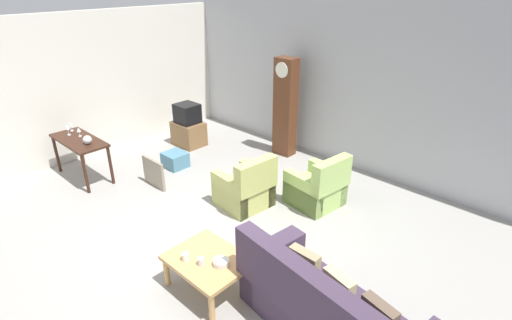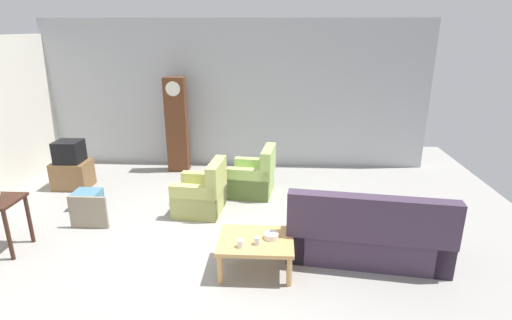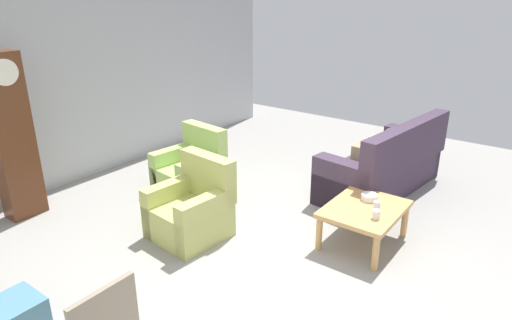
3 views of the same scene
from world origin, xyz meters
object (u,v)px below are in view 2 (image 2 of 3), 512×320
object	(u,v)px
couch_floral	(367,235)
grandfather_clock	(177,125)
tv_crt	(69,151)
tv_stand_cabinet	(73,175)
armchair_olive_far	(254,178)
framed_picture_leaning	(88,212)
armchair_olive_near	(202,195)
cup_blue_rimmed	(257,241)
bowl_white_stacked	(271,236)
coffee_table_wood	(256,243)
storage_box_blue	(87,199)
cup_white_porcelain	(241,243)

from	to	relation	value
couch_floral	grandfather_clock	world-z (taller)	grandfather_clock
tv_crt	tv_stand_cabinet	bearing A→B (deg)	0.00
armchair_olive_far	grandfather_clock	world-z (taller)	grandfather_clock
tv_stand_cabinet	tv_crt	bearing A→B (deg)	0.00
tv_crt	framed_picture_leaning	world-z (taller)	tv_crt
couch_floral	armchair_olive_near	xyz separation A→B (m)	(-2.49, 1.30, -0.05)
armchair_olive_near	cup_blue_rimmed	size ratio (longest dim) A/B	9.80
armchair_olive_far	tv_stand_cabinet	bearing A→B (deg)	178.08
armchair_olive_far	bowl_white_stacked	xyz separation A→B (m)	(0.37, -2.46, 0.17)
couch_floral	coffee_table_wood	size ratio (longest dim) A/B	2.28
armchair_olive_near	cup_blue_rimmed	xyz separation A→B (m)	(1.04, -1.78, 0.19)
armchair_olive_far	grandfather_clock	distance (m)	2.24
armchair_olive_far	framed_picture_leaning	size ratio (longest dim) A/B	1.53
framed_picture_leaning	storage_box_blue	size ratio (longest dim) A/B	1.35
grandfather_clock	cup_white_porcelain	world-z (taller)	grandfather_clock
tv_stand_cabinet	framed_picture_leaning	distance (m)	1.95
tv_crt	cup_white_porcelain	bearing A→B (deg)	-38.17
coffee_table_wood	bowl_white_stacked	xyz separation A→B (m)	(0.20, 0.03, 0.10)
armchair_olive_near	grandfather_clock	distance (m)	2.36
armchair_olive_near	storage_box_blue	distance (m)	2.05
cup_white_porcelain	bowl_white_stacked	size ratio (longest dim) A/B	0.51
cup_blue_rimmed	bowl_white_stacked	bearing A→B (deg)	42.00
tv_stand_cabinet	tv_crt	size ratio (longest dim) A/B	1.42
grandfather_clock	storage_box_blue	distance (m)	2.47
armchair_olive_near	coffee_table_wood	distance (m)	1.95
cup_blue_rimmed	armchair_olive_near	bearing A→B (deg)	120.27
tv_crt	cup_blue_rimmed	xyz separation A→B (m)	(3.78, -2.74, -0.25)
coffee_table_wood	tv_crt	xyz separation A→B (m)	(-3.76, 2.62, 0.36)
couch_floral	storage_box_blue	size ratio (longest dim) A/B	4.95
tv_crt	coffee_table_wood	bearing A→B (deg)	-34.84
armchair_olive_near	framed_picture_leaning	xyz separation A→B (m)	(-1.67, -0.67, -0.04)
tv_stand_cabinet	cup_white_porcelain	world-z (taller)	cup_white_porcelain
couch_floral	armchair_olive_near	distance (m)	2.82
couch_floral	framed_picture_leaning	distance (m)	4.21
armchair_olive_near	framed_picture_leaning	size ratio (longest dim) A/B	1.53
couch_floral	tv_stand_cabinet	xyz separation A→B (m)	(-5.24, 2.26, -0.09)
coffee_table_wood	framed_picture_leaning	xyz separation A→B (m)	(-2.68, 0.99, -0.12)
armchair_olive_far	bowl_white_stacked	world-z (taller)	armchair_olive_far
armchair_olive_near	coffee_table_wood	xyz separation A→B (m)	(1.02, -1.66, 0.08)
cup_blue_rimmed	tv_stand_cabinet	bearing A→B (deg)	144.08
coffee_table_wood	storage_box_blue	distance (m)	3.52
grandfather_clock	tv_crt	xyz separation A→B (m)	(-1.85, -1.11, -0.28)
storage_box_blue	cup_blue_rimmed	world-z (taller)	cup_blue_rimmed
tv_stand_cabinet	storage_box_blue	xyz separation A→B (m)	(0.70, -0.89, -0.11)
armchair_olive_near	coffee_table_wood	size ratio (longest dim) A/B	0.96
bowl_white_stacked	cup_white_porcelain	bearing A→B (deg)	-148.00
armchair_olive_near	bowl_white_stacked	xyz separation A→B (m)	(1.21, -1.62, 0.17)
armchair_olive_near	cup_white_porcelain	xyz separation A→B (m)	(0.84, -1.86, 0.19)
framed_picture_leaning	cup_white_porcelain	world-z (taller)	cup_white_porcelain
tv_crt	storage_box_blue	size ratio (longest dim) A/B	1.08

